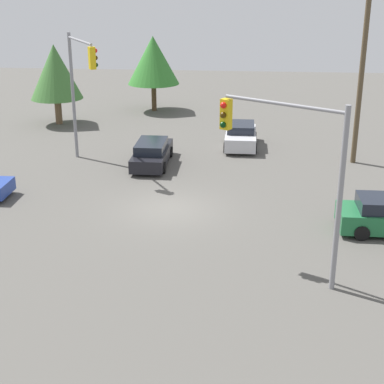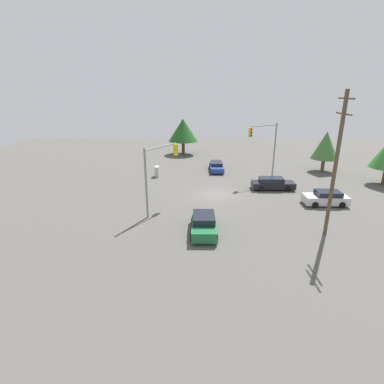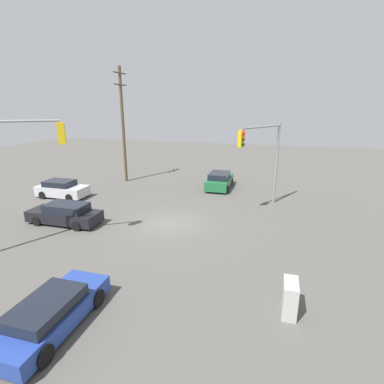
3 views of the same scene
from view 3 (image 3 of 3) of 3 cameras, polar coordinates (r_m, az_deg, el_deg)
name	(u,v)px [view 3 (image 3 of 3)]	position (r m, az deg, el deg)	size (l,w,h in m)	color
ground_plane	(169,223)	(19.45, -4.45, -5.97)	(80.00, 80.00, 0.00)	#54514C
sedan_silver	(62,189)	(26.73, -23.53, 0.51)	(1.92, 4.08, 1.39)	silver
sedan_green	(220,181)	(27.23, 5.27, 2.19)	(4.25, 2.02, 1.46)	#1E6638
sedan_blue	(51,313)	(11.98, -25.21, -20.14)	(4.53, 1.87, 1.21)	#233D93
sedan_dark	(65,214)	(20.81, -23.02, -3.86)	(1.84, 4.68, 1.35)	black
traffic_signal_main	(10,162)	(17.05, -31.34, 4.92)	(2.44, 3.76, 6.88)	gray
traffic_signal_cross	(264,150)	(21.77, 13.48, 7.70)	(3.99, 2.62, 6.13)	gray
utility_pole_tall	(123,123)	(29.65, -13.05, 12.66)	(2.20, 0.28, 10.64)	brown
electrical_cabinet	(290,298)	(12.08, 18.13, -18.63)	(1.08, 0.51, 1.30)	#B2B2AD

